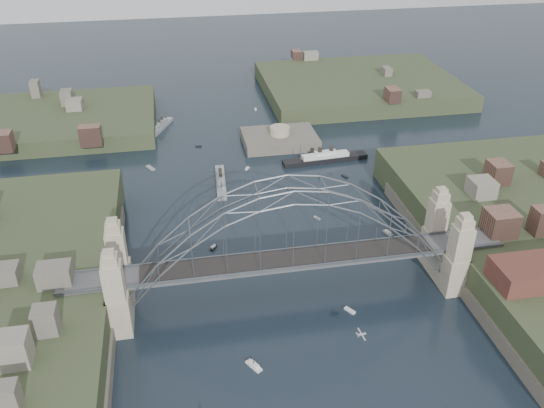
{
  "coord_description": "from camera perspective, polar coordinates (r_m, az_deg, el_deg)",
  "views": [
    {
      "loc": [
        -18.97,
        -84.38,
        71.09
      ],
      "look_at": [
        0.0,
        18.0,
        10.0
      ],
      "focal_mm": 37.46,
      "sensor_mm": 36.0,
      "label": 1
    }
  ],
  "objects": [
    {
      "name": "naval_cruiser_near",
      "position": [
        149.8,
        -5.17,
        2.29
      ],
      "size": [
        3.49,
        17.9,
        5.33
      ],
      "color": "gray",
      "rests_on": "ground"
    },
    {
      "name": "small_boat_c",
      "position": [
        97.94,
        -1.84,
        -15.92
      ],
      "size": [
        2.61,
        3.34,
        1.43
      ],
      "color": "white",
      "rests_on": "ground"
    },
    {
      "name": "small_boat_h",
      "position": [
        171.92,
        -7.39,
        5.77
      ],
      "size": [
        1.9,
        0.87,
        0.45
      ],
      "color": "white",
      "rests_on": "ground"
    },
    {
      "name": "small_boat_f",
      "position": [
        157.23,
        -2.5,
        3.61
      ],
      "size": [
        1.44,
        1.7,
        1.43
      ],
      "color": "white",
      "rests_on": "ground"
    },
    {
      "name": "headland_nw",
      "position": [
        196.1,
        -20.5,
        7.34
      ],
      "size": [
        60.0,
        45.0,
        9.0
      ],
      "primitive_type": "cube",
      "color": "#323D23",
      "rests_on": "ground"
    },
    {
      "name": "naval_cruiser_far",
      "position": [
        186.42,
        -11.06,
        7.66
      ],
      "size": [
        7.9,
        14.2,
        4.95
      ],
      "color": "gray",
      "rests_on": "ground"
    },
    {
      "name": "small_boat_b",
      "position": [
        134.9,
        4.54,
        -1.43
      ],
      "size": [
        1.46,
        1.89,
        0.45
      ],
      "color": "white",
      "rests_on": "ground"
    },
    {
      "name": "headland_ne",
      "position": [
        217.91,
        8.72,
        11.22
      ],
      "size": [
        70.0,
        55.0,
        9.5
      ],
      "primitive_type": "cube",
      "color": "#323D23",
      "rests_on": "ground"
    },
    {
      "name": "fort_island",
      "position": [
        172.9,
        0.77,
        6.0
      ],
      "size": [
        22.0,
        16.0,
        9.4
      ],
      "color": "#575246",
      "rests_on": "ground"
    },
    {
      "name": "ground",
      "position": [
        111.95,
        1.7,
        -9.04
      ],
      "size": [
        500.0,
        500.0,
        0.0
      ],
      "primitive_type": "plane",
      "color": "black",
      "rests_on": "ground"
    },
    {
      "name": "aeroplane",
      "position": [
        96.32,
        8.89,
        -12.82
      ],
      "size": [
        1.65,
        3.06,
        0.44
      ],
      "color": "silver"
    },
    {
      "name": "small_boat_n",
      "position": [
        188.59,
        5.18,
        8.22
      ],
      "size": [
        2.43,
        1.65,
        1.43
      ],
      "color": "white",
      "rests_on": "ground"
    },
    {
      "name": "small_boat_d",
      "position": [
        154.28,
        7.33,
        2.76
      ],
      "size": [
        1.53,
        2.23,
        0.45
      ],
      "color": "white",
      "rests_on": "ground"
    },
    {
      "name": "small_boat_m",
      "position": [
        108.98,
        7.82,
        -10.56
      ],
      "size": [
        1.88,
        2.34,
        0.45
      ],
      "color": "white",
      "rests_on": "ground"
    },
    {
      "name": "small_boat_a",
      "position": [
        124.78,
        -5.92,
        -4.36
      ],
      "size": [
        1.76,
        2.17,
        1.43
      ],
      "color": "white",
      "rests_on": "ground"
    },
    {
      "name": "ocean_liner",
      "position": [
        161.86,
        5.36,
        4.58
      ],
      "size": [
        24.81,
        5.32,
        6.04
      ],
      "color": "black",
      "rests_on": "ground"
    },
    {
      "name": "small_boat_e",
      "position": [
        161.06,
        -12.12,
        3.55
      ],
      "size": [
        2.73,
        3.73,
        0.45
      ],
      "color": "white",
      "rests_on": "ground"
    },
    {
      "name": "bridge",
      "position": [
        104.56,
        1.8,
        -3.81
      ],
      "size": [
        84.0,
        13.8,
        24.6
      ],
      "color": "#4E4E51",
      "rests_on": "ground"
    },
    {
      "name": "small_boat_l",
      "position": [
        136.11,
        -16.24,
        -2.38
      ],
      "size": [
        0.87,
        2.31,
        0.45
      ],
      "color": "white",
      "rests_on": "ground"
    },
    {
      "name": "small_boat_i",
      "position": [
        131.55,
        11.55,
        -2.86
      ],
      "size": [
        1.72,
        2.77,
        1.43
      ],
      "color": "white",
      "rests_on": "ground"
    },
    {
      "name": "small_boat_k",
      "position": [
        198.95,
        -1.66,
        9.5
      ],
      "size": [
        0.78,
        1.96,
        0.45
      ],
      "color": "white",
      "rests_on": "ground"
    }
  ]
}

